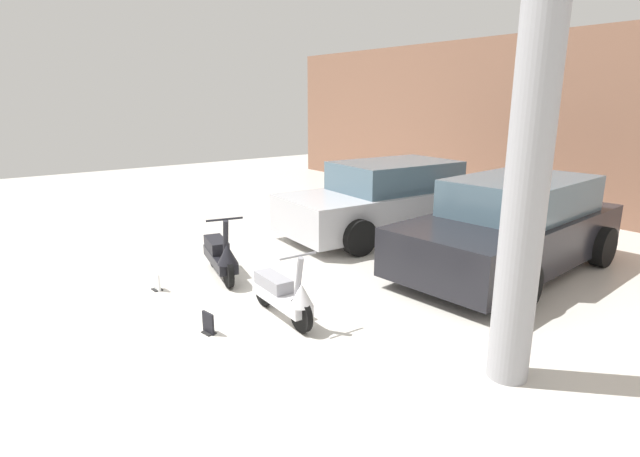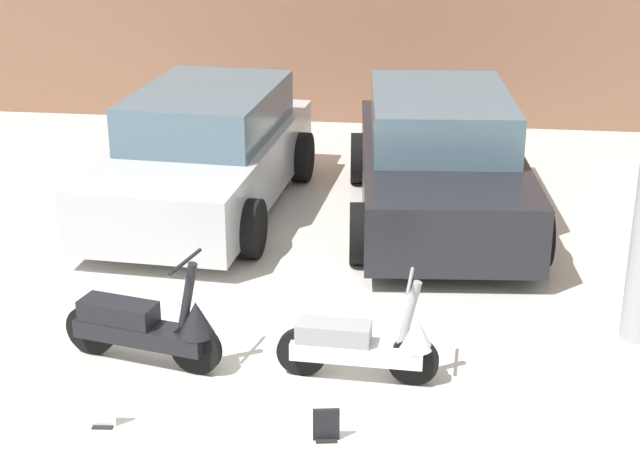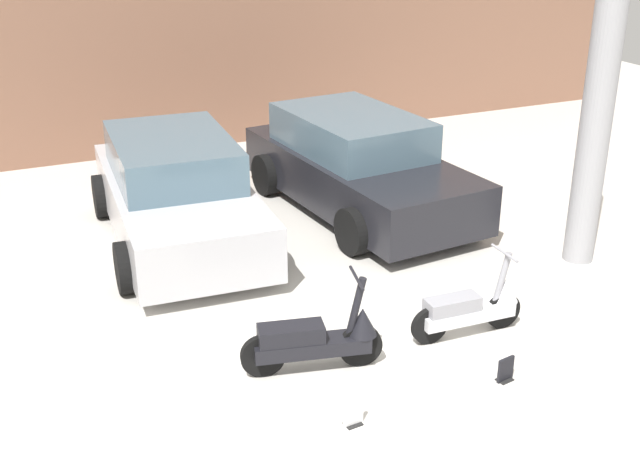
{
  "view_description": "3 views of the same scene",
  "coord_description": "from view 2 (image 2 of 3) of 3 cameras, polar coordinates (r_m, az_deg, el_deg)",
  "views": [
    {
      "loc": [
        6.02,
        -2.34,
        2.7
      ],
      "look_at": [
        -0.03,
        2.15,
        0.71
      ],
      "focal_mm": 28.0,
      "sensor_mm": 36.0,
      "label": 1
    },
    {
      "loc": [
        1.64,
        -6.41,
        4.15
      ],
      "look_at": [
        0.53,
        2.52,
        0.63
      ],
      "focal_mm": 55.0,
      "sensor_mm": 36.0,
      "label": 2
    },
    {
      "loc": [
        -3.6,
        -5.68,
        4.56
      ],
      "look_at": [
        0.1,
        2.55,
        0.75
      ],
      "focal_mm": 45.0,
      "sensor_mm": 36.0,
      "label": 3
    }
  ],
  "objects": [
    {
      "name": "ground_plane",
      "position": [
        7.81,
        -6.26,
        -10.88
      ],
      "size": [
        28.0,
        28.0,
        0.0
      ],
      "primitive_type": "plane",
      "color": "silver"
    },
    {
      "name": "scooter_front_left",
      "position": [
        8.45,
        -9.97,
        -5.59
      ],
      "size": [
        1.45,
        0.63,
        1.03
      ],
      "rotation": [
        0.0,
        0.0,
        -0.22
      ],
      "color": "black",
      "rests_on": "ground_plane"
    },
    {
      "name": "scooter_front_right",
      "position": [
        8.12,
        2.6,
        -6.7
      ],
      "size": [
        1.36,
        0.49,
        0.94
      ],
      "rotation": [
        0.0,
        0.0,
        -0.04
      ],
      "color": "black",
      "rests_on": "ground_plane"
    },
    {
      "name": "car_rear_left",
      "position": [
        11.92,
        -6.71,
        4.36
      ],
      "size": [
        2.29,
        4.38,
        1.45
      ],
      "rotation": [
        0.0,
        0.0,
        -1.64
      ],
      "color": "#B7B7BC",
      "rests_on": "ground_plane"
    },
    {
      "name": "car_rear_center",
      "position": [
        11.62,
        7.0,
        3.94
      ],
      "size": [
        2.4,
        4.48,
        1.47
      ],
      "rotation": [
        0.0,
        0.0,
        -1.48
      ],
      "color": "black",
      "rests_on": "ground_plane"
    },
    {
      "name": "placard_near_left_scooter",
      "position": [
        7.79,
        -12.55,
        -10.42
      ],
      "size": [
        0.2,
        0.13,
        0.26
      ],
      "rotation": [
        0.0,
        0.0,
        0.1
      ],
      "color": "black",
      "rests_on": "ground_plane"
    },
    {
      "name": "placard_near_right_scooter",
      "position": [
        7.45,
        0.36,
        -11.43
      ],
      "size": [
        0.2,
        0.15,
        0.26
      ],
      "rotation": [
        0.0,
        0.0,
        0.17
      ],
      "color": "black",
      "rests_on": "ground_plane"
    }
  ]
}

